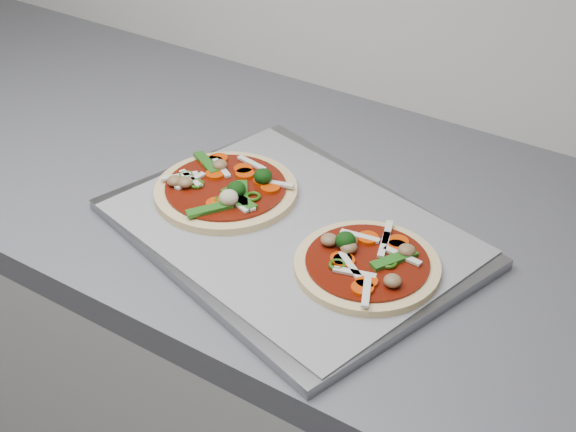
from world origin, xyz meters
The scene contains 4 objects.
baking_tray centered at (-0.47, 1.22, 0.91)m, with size 0.43×0.32×0.01m, color gray.
parchment centered at (-0.47, 1.22, 0.91)m, with size 0.41×0.30×0.00m, color gray.
pizza_left centered at (-0.58, 1.23, 0.92)m, with size 0.21×0.21×0.03m.
pizza_right centered at (-0.35, 1.20, 0.92)m, with size 0.23×0.23×0.03m.
Camera 1 is at (-0.03, 0.55, 1.48)m, focal length 50.00 mm.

